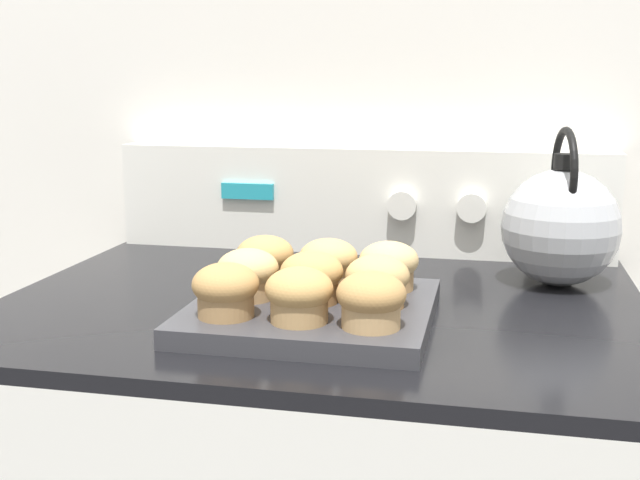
{
  "coord_description": "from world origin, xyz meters",
  "views": [
    {
      "loc": [
        0.2,
        -0.62,
        1.19
      ],
      "look_at": [
        0.02,
        0.22,
        1.01
      ],
      "focal_mm": 45.0,
      "sensor_mm": 36.0,
      "label": 1
    }
  ],
  "objects": [
    {
      "name": "muffin_r0_c0",
      "position": [
        -0.07,
        0.15,
        0.97
      ],
      "size": [
        0.07,
        0.07,
        0.06
      ],
      "color": "#A37A4C",
      "rests_on": "muffin_pan"
    },
    {
      "name": "muffin_r1_c1",
      "position": [
        0.01,
        0.23,
        0.97
      ],
      "size": [
        0.07,
        0.07,
        0.06
      ],
      "color": "olive",
      "rests_on": "muffin_pan"
    },
    {
      "name": "muffin_r1_c2",
      "position": [
        0.08,
        0.23,
        0.97
      ],
      "size": [
        0.07,
        0.07,
        0.06
      ],
      "color": "olive",
      "rests_on": "muffin_pan"
    },
    {
      "name": "muffin_r0_c1",
      "position": [
        0.01,
        0.15,
        0.97
      ],
      "size": [
        0.07,
        0.07,
        0.06
      ],
      "color": "tan",
      "rests_on": "muffin_pan"
    },
    {
      "name": "tea_kettle",
      "position": [
        0.29,
        0.45,
        1.0
      ],
      "size": [
        0.15,
        0.19,
        0.21
      ],
      "color": "#ADAFB5",
      "rests_on": "stove_range"
    },
    {
      "name": "muffin_r2_c1",
      "position": [
        0.01,
        0.3,
        0.97
      ],
      "size": [
        0.07,
        0.07,
        0.06
      ],
      "color": "#A37A4C",
      "rests_on": "muffin_pan"
    },
    {
      "name": "control_panel",
      "position": [
        0.0,
        0.6,
        1.0
      ],
      "size": [
        0.77,
        0.07,
        0.16
      ],
      "color": "white",
      "rests_on": "stove_range"
    },
    {
      "name": "wall_back",
      "position": [
        0.0,
        0.65,
        1.2
      ],
      "size": [
        8.0,
        0.05,
        2.4
      ],
      "color": "white",
      "rests_on": "ground_plane"
    },
    {
      "name": "muffin_r2_c0",
      "position": [
        -0.07,
        0.3,
        0.97
      ],
      "size": [
        0.07,
        0.07,
        0.06
      ],
      "color": "#A37A4C",
      "rests_on": "muffin_pan"
    },
    {
      "name": "muffin_pan",
      "position": [
        0.01,
        0.23,
        0.93
      ],
      "size": [
        0.27,
        0.27,
        0.02
      ],
      "color": "#38383D",
      "rests_on": "stove_range"
    },
    {
      "name": "muffin_r1_c0",
      "position": [
        -0.07,
        0.23,
        0.97
      ],
      "size": [
        0.07,
        0.07,
        0.06
      ],
      "color": "tan",
      "rests_on": "muffin_pan"
    },
    {
      "name": "muffin_r2_c2",
      "position": [
        0.09,
        0.3,
        0.97
      ],
      "size": [
        0.07,
        0.07,
        0.06
      ],
      "color": "#A37A4C",
      "rests_on": "muffin_pan"
    },
    {
      "name": "muffin_r0_c2",
      "position": [
        0.09,
        0.15,
        0.97
      ],
      "size": [
        0.07,
        0.07,
        0.06
      ],
      "color": "tan",
      "rests_on": "muffin_pan"
    }
  ]
}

